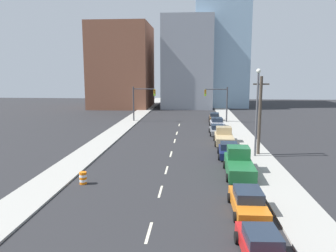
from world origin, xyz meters
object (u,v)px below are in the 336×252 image
at_px(sedan_orange, 248,202).
at_px(pickup_truck_tan, 224,137).
at_px(traffic_signal_left, 140,99).
at_px(sedan_silver, 217,123).
at_px(street_lamp, 257,107).
at_px(sedan_gray, 217,130).
at_px(pickup_truck_green, 239,164).
at_px(sedan_navy, 229,150).
at_px(traffic_barrel, 83,178).
at_px(sedan_red, 262,246).
at_px(sedan_brown, 214,117).
at_px(traffic_signal_right, 220,100).
at_px(utility_pole_right_mid, 260,115).

distance_m(sedan_orange, pickup_truck_tan, 19.84).
bearing_deg(pickup_truck_tan, traffic_signal_left, 128.58).
relative_size(sedan_orange, sedan_silver, 1.08).
height_order(street_lamp, pickup_truck_tan, street_lamp).
bearing_deg(sedan_gray, pickup_truck_green, -89.11).
bearing_deg(sedan_navy, traffic_barrel, -140.09).
bearing_deg(street_lamp, sedan_red, -99.37).
distance_m(pickup_truck_green, sedan_brown, 30.82).
bearing_deg(traffic_signal_left, pickup_truck_tan, -52.75).
distance_m(sedan_red, pickup_truck_green, 12.79).
distance_m(pickup_truck_tan, sedan_gray, 5.94).
relative_size(sedan_orange, pickup_truck_green, 0.79).
bearing_deg(sedan_orange, sedan_silver, 88.83).
height_order(traffic_barrel, sedan_gray, sedan_gray).
relative_size(sedan_red, pickup_truck_green, 0.73).
relative_size(traffic_barrel, pickup_truck_tan, 0.17).
height_order(sedan_navy, sedan_brown, sedan_navy).
bearing_deg(traffic_signal_right, sedan_orange, -91.81).
bearing_deg(traffic_signal_left, sedan_red, -73.43).
distance_m(street_lamp, sedan_red, 19.49).
bearing_deg(traffic_barrel, traffic_signal_right, 68.40).
xyz_separation_m(traffic_signal_right, sedan_red, (-1.37, -42.18, -3.32)).
xyz_separation_m(traffic_signal_right, sedan_gray, (-1.24, -11.25, -3.31)).
bearing_deg(street_lamp, sedan_brown, 95.89).
height_order(pickup_truck_tan, sedan_silver, pickup_truck_tan).
height_order(sedan_silver, sedan_brown, sedan_silver).
bearing_deg(sedan_red, utility_pole_right_mid, 77.00).
height_order(sedan_gray, sedan_silver, sedan_silver).
bearing_deg(sedan_silver, sedan_red, -92.69).
relative_size(pickup_truck_green, sedan_brown, 1.34).
xyz_separation_m(sedan_red, pickup_truck_green, (0.66, 12.77, 0.28)).
relative_size(traffic_signal_left, sedan_red, 1.38).
xyz_separation_m(street_lamp, sedan_orange, (-2.89, -13.54, -4.46)).
relative_size(traffic_signal_left, utility_pole_right_mid, 0.75).
bearing_deg(sedan_silver, traffic_signal_left, 156.46).
xyz_separation_m(street_lamp, sedan_silver, (-2.59, 18.31, -4.42)).
distance_m(sedan_orange, sedan_brown, 38.41).
xyz_separation_m(pickup_truck_green, pickup_truck_tan, (-0.14, 12.24, -0.10)).
height_order(traffic_barrel, sedan_red, sedan_red).
xyz_separation_m(street_lamp, sedan_gray, (-2.96, 12.22, -4.48)).
relative_size(traffic_barrel, sedan_silver, 0.21).
relative_size(traffic_signal_left, pickup_truck_tan, 1.12).
height_order(utility_pole_right_mid, sedan_red, utility_pole_right_mid).
bearing_deg(utility_pole_right_mid, traffic_signal_right, 95.52).
bearing_deg(sedan_silver, pickup_truck_tan, -91.83).
bearing_deg(traffic_barrel, pickup_truck_tan, 52.16).
distance_m(sedan_gray, sedan_silver, 6.09).
relative_size(traffic_signal_left, traffic_barrel, 6.43).
bearing_deg(sedan_gray, utility_pole_right_mid, -74.02).
height_order(traffic_signal_left, sedan_navy, traffic_signal_left).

